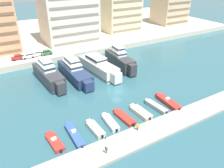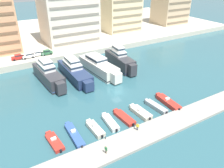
# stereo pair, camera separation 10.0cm
# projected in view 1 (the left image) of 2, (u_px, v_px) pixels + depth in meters

# --- Properties ---
(ground_plane) EXTENTS (400.00, 400.00, 0.00)m
(ground_plane) POSITION_uv_depth(u_px,v_px,m) (117.00, 92.00, 59.74)
(ground_plane) COLOR #2D5B66
(quay_promenade) EXTENTS (180.00, 70.00, 2.17)m
(quay_promenade) POSITION_uv_depth(u_px,v_px,m) (49.00, 34.00, 107.79)
(quay_promenade) COLOR beige
(quay_promenade) RESTS_ON ground
(pier_dock) EXTENTS (120.00, 5.66, 0.60)m
(pier_dock) POSITION_uv_depth(u_px,v_px,m) (161.00, 127.00, 46.12)
(pier_dock) COLOR #9E998E
(pier_dock) RESTS_ON ground
(yacht_charcoal_far_left) EXTENTS (5.60, 18.81, 8.51)m
(yacht_charcoal_far_left) POSITION_uv_depth(u_px,v_px,m) (49.00, 75.00, 63.83)
(yacht_charcoal_far_left) COLOR #333338
(yacht_charcoal_far_left) RESTS_ON ground
(yacht_navy_left) EXTENTS (4.91, 20.57, 7.79)m
(yacht_navy_left) POSITION_uv_depth(u_px,v_px,m) (75.00, 71.00, 66.59)
(yacht_navy_left) COLOR navy
(yacht_navy_left) RESTS_ON ground
(yacht_ivory_mid_left) EXTENTS (6.60, 20.36, 7.08)m
(yacht_ivory_mid_left) POSITION_uv_depth(u_px,v_px,m) (99.00, 66.00, 69.93)
(yacht_ivory_mid_left) COLOR silver
(yacht_ivory_mid_left) RESTS_ON ground
(yacht_charcoal_center_left) EXTENTS (5.03, 17.45, 9.01)m
(yacht_charcoal_center_left) POSITION_uv_depth(u_px,v_px,m) (120.00, 60.00, 73.50)
(yacht_charcoal_center_left) COLOR #333338
(yacht_charcoal_center_left) RESTS_ON ground
(motorboat_red_far_left) EXTENTS (2.40, 6.64, 1.18)m
(motorboat_red_far_left) POSITION_uv_depth(u_px,v_px,m) (54.00, 142.00, 42.21)
(motorboat_red_far_left) COLOR red
(motorboat_red_far_left) RESTS_ON ground
(motorboat_blue_left) EXTENTS (1.78, 8.57, 1.44)m
(motorboat_blue_left) POSITION_uv_depth(u_px,v_px,m) (74.00, 135.00, 43.79)
(motorboat_blue_left) COLOR #33569E
(motorboat_blue_left) RESTS_ON ground
(motorboat_cream_mid_left) EXTENTS (2.05, 6.37, 1.55)m
(motorboat_cream_mid_left) POSITION_uv_depth(u_px,v_px,m) (95.00, 129.00, 45.43)
(motorboat_cream_mid_left) COLOR beige
(motorboat_cream_mid_left) RESTS_ON ground
(motorboat_white_center_left) EXTENTS (2.14, 6.72, 1.33)m
(motorboat_white_center_left) POSITION_uv_depth(u_px,v_px,m) (110.00, 122.00, 47.40)
(motorboat_white_center_left) COLOR white
(motorboat_white_center_left) RESTS_ON ground
(motorboat_red_center) EXTENTS (2.43, 7.04, 0.84)m
(motorboat_red_center) POSITION_uv_depth(u_px,v_px,m) (124.00, 117.00, 49.09)
(motorboat_red_center) COLOR red
(motorboat_red_center) RESTS_ON ground
(motorboat_cream_center_right) EXTENTS (2.54, 6.84, 1.47)m
(motorboat_cream_center_right) POSITION_uv_depth(u_px,v_px,m) (140.00, 112.00, 50.61)
(motorboat_cream_center_right) COLOR beige
(motorboat_cream_center_right) RESTS_ON ground
(motorboat_grey_mid_right) EXTENTS (2.08, 7.20, 1.07)m
(motorboat_grey_mid_right) POSITION_uv_depth(u_px,v_px,m) (156.00, 107.00, 52.64)
(motorboat_grey_mid_right) COLOR #9EA3A8
(motorboat_grey_mid_right) RESTS_ON ground
(motorboat_red_right) EXTENTS (2.39, 8.51, 1.53)m
(motorboat_red_right) POSITION_uv_depth(u_px,v_px,m) (168.00, 102.00, 54.51)
(motorboat_red_right) COLOR red
(motorboat_red_right) RESTS_ON ground
(car_red_far_left) EXTENTS (4.14, 1.99, 1.80)m
(car_red_far_left) POSITION_uv_depth(u_px,v_px,m) (18.00, 57.00, 74.77)
(car_red_far_left) COLOR red
(car_red_far_left) RESTS_ON quay_promenade
(car_white_left) EXTENTS (4.17, 2.05, 1.80)m
(car_white_left) POSITION_uv_depth(u_px,v_px,m) (28.00, 55.00, 75.96)
(car_white_left) COLOR white
(car_white_left) RESTS_ON quay_promenade
(car_white_mid_left) EXTENTS (4.18, 2.09, 1.80)m
(car_white_mid_left) POSITION_uv_depth(u_px,v_px,m) (37.00, 53.00, 77.84)
(car_white_mid_left) COLOR white
(car_white_mid_left) RESTS_ON quay_promenade
(car_green_center_left) EXTENTS (4.21, 2.15, 1.80)m
(car_green_center_left) POSITION_uv_depth(u_px,v_px,m) (46.00, 52.00, 78.83)
(car_green_center_left) COLOR #2D6642
(car_green_center_left) RESTS_ON quay_promenade
(apartment_block_mid_left) EXTENTS (21.65, 17.92, 25.84)m
(apartment_block_mid_left) POSITION_uv_depth(u_px,v_px,m) (68.00, 12.00, 89.73)
(apartment_block_mid_left) COLOR silver
(apartment_block_mid_left) RESTS_ON quay_promenade
(apartment_block_center_left) EXTENTS (17.63, 14.96, 25.23)m
(apartment_block_center_left) POSITION_uv_depth(u_px,v_px,m) (120.00, 6.00, 105.62)
(apartment_block_center_left) COLOR beige
(apartment_block_center_left) RESTS_ON quay_promenade
(apartment_block_center) EXTENTS (16.99, 14.30, 22.56)m
(apartment_block_center) POSITION_uv_depth(u_px,v_px,m) (170.00, 4.00, 120.36)
(apartment_block_center) COLOR #C6AD89
(apartment_block_center) RESTS_ON quay_promenade
(pedestrian_near_edge) EXTENTS (0.49, 0.51, 1.71)m
(pedestrian_near_edge) POSITION_uv_depth(u_px,v_px,m) (138.00, 126.00, 44.45)
(pedestrian_near_edge) COLOR #282D3D
(pedestrian_near_edge) RESTS_ON pier_dock
(pedestrian_mid_deck) EXTENTS (0.36, 0.63, 1.70)m
(pedestrian_mid_deck) POSITION_uv_depth(u_px,v_px,m) (106.00, 149.00, 38.82)
(pedestrian_mid_deck) COLOR #7A6B56
(pedestrian_mid_deck) RESTS_ON pier_dock
(bollard_west) EXTENTS (0.20, 0.20, 0.61)m
(bollard_west) POSITION_uv_depth(u_px,v_px,m) (106.00, 138.00, 42.47)
(bollard_west) COLOR #2D2D33
(bollard_west) RESTS_ON pier_dock
(bollard_west_mid) EXTENTS (0.20, 0.20, 0.61)m
(bollard_west_mid) POSITION_uv_depth(u_px,v_px,m) (134.00, 126.00, 45.54)
(bollard_west_mid) COLOR #2D2D33
(bollard_west_mid) RESTS_ON pier_dock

